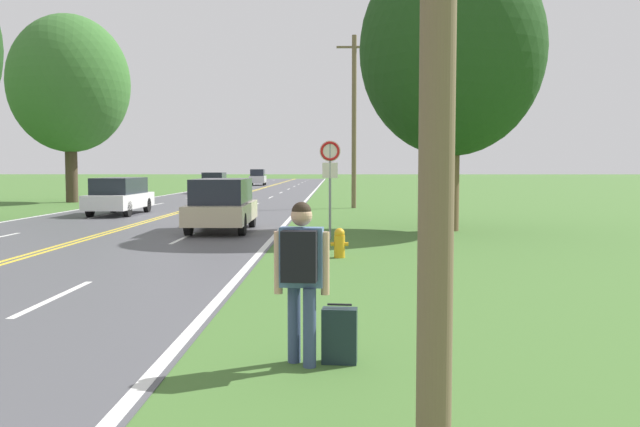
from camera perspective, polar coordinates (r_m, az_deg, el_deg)
The scene contains 11 objects.
hitchhiker_person at distance 7.05m, azimuth -1.61°, elevation -4.45°, with size 0.58×0.44×1.72m.
suitcase at distance 7.30m, azimuth 1.66°, elevation -10.24°, with size 0.39×0.23×0.64m.
fire_hydrant at distance 15.59m, azimuth 1.65°, elevation -2.47°, with size 0.41×0.25×0.69m.
traffic_sign at distance 19.45m, azimuth 0.85°, elevation 4.13°, with size 0.60×0.10×2.85m.
utility_pole_midground at distance 34.75m, azimuth 2.89°, elevation 7.94°, with size 1.80×0.24×8.74m.
tree_left_verge at distance 43.17m, azimuth -20.36°, elevation 10.18°, with size 7.00×7.00×11.03m.
tree_behind_sign at distance 22.88m, azimuth 11.03°, elevation 13.33°, with size 5.97×5.97×9.30m.
car_champagne_suv_approaching at distance 22.22m, azimuth -8.24°, elevation 0.84°, with size 1.92×4.66×1.71m.
car_white_suv_mid_near at distance 31.02m, azimuth -16.51°, elevation 1.50°, with size 1.81×4.85×1.63m.
car_black_van_mid_far at distance 54.83m, azimuth -8.89°, elevation 2.62°, with size 1.96×4.18×1.68m.
car_silver_van_receding at distance 78.74m, azimuth -5.26°, elevation 3.09°, with size 1.93×4.67×1.86m.
Camera 1 is at (7.22, -3.01, 2.08)m, focal length 38.00 mm.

